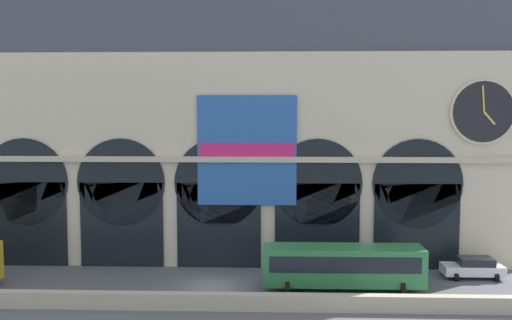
{
  "coord_description": "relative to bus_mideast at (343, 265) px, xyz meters",
  "views": [
    {
      "loc": [
        4.46,
        -38.43,
        12.36
      ],
      "look_at": [
        2.94,
        5.0,
        8.58
      ],
      "focal_mm": 39.18,
      "sensor_mm": 36.0,
      "label": 1
    }
  ],
  "objects": [
    {
      "name": "station_building",
      "position": [
        -9.09,
        7.88,
        8.64
      ],
      "size": [
        48.05,
        5.01,
        21.53
      ],
      "color": "beige",
      "rests_on": "ground"
    },
    {
      "name": "quay_parapet_wall",
      "position": [
        -9.13,
        -4.02,
        -1.26
      ],
      "size": [
        90.0,
        0.7,
        1.05
      ],
      "primitive_type": "cube",
      "color": "#B2A891",
      "rests_on": "ground"
    },
    {
      "name": "car_east",
      "position": [
        10.07,
        3.33,
        -0.98
      ],
      "size": [
        4.4,
        2.22,
        1.55
      ],
      "color": "white",
      "rests_on": "ground"
    },
    {
      "name": "ground_plane",
      "position": [
        -9.13,
        0.58,
        -1.78
      ],
      "size": [
        200.0,
        200.0,
        0.0
      ],
      "primitive_type": "plane",
      "color": "#54565B"
    },
    {
      "name": "bus_mideast",
      "position": [
        0.0,
        0.0,
        0.0
      ],
      "size": [
        11.0,
        3.25,
        3.1
      ],
      "color": "#2D7A42",
      "rests_on": "ground"
    }
  ]
}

